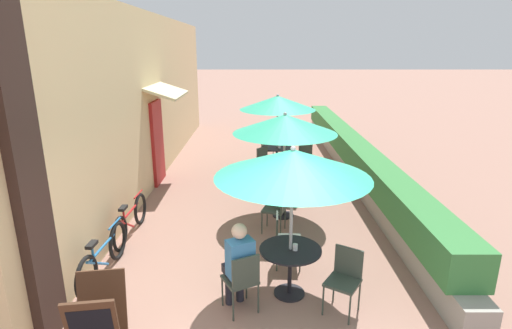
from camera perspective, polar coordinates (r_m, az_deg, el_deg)
cafe_facade_wall at (r=10.87m, az=-14.58°, el=9.10°), size 0.98×14.15×4.20m
planter_hedge at (r=11.19m, az=13.38°, el=1.26°), size 0.60×13.15×1.01m
patio_table_near at (r=5.72m, az=4.67°, el=-13.40°), size 0.86×0.86×0.71m
patio_umbrella_near at (r=5.17m, az=5.03°, el=0.16°), size 2.06×2.06×2.17m
cafe_chair_near_left at (r=5.36m, az=-2.19°, el=-15.91°), size 0.54×0.54×0.87m
seated_patron_near_left at (r=5.36m, az=-2.73°, el=-13.79°), size 0.47×0.50×1.25m
cafe_chair_near_right at (r=5.53m, az=12.37°, el=-15.19°), size 0.55×0.55×0.87m
cafe_chair_near_back at (r=6.41m, az=3.76°, el=-10.15°), size 0.42×0.42×0.87m
coffee_cup_near at (r=5.59m, az=5.40°, el=-11.66°), size 0.07×0.07×0.09m
patio_table_mid at (r=8.21m, az=3.73°, el=-3.83°), size 0.86×0.86×0.71m
patio_umbrella_mid at (r=7.84m, az=3.92°, el=5.80°), size 2.06×2.06×2.17m
cafe_chair_mid_left at (r=8.95m, az=4.41°, el=-2.29°), size 0.50×0.50×0.87m
cafe_chair_mid_right at (r=7.51m, az=2.90°, el=-6.02°), size 0.50×0.50×0.87m
coffee_cup_mid at (r=8.08m, az=3.08°, el=-2.56°), size 0.07×0.07×0.09m
patio_table_far at (r=11.15m, az=2.76°, el=1.67°), size 0.86×0.86×0.71m
patio_umbrella_far at (r=10.87m, az=2.86°, el=8.80°), size 2.06×2.06×2.17m
cafe_chair_far_left at (r=10.57m, az=0.22°, el=0.71°), size 0.57×0.57×0.87m
cafe_chair_far_right at (r=11.09m, az=6.73°, el=1.36°), size 0.49×0.49×0.87m
cafe_chair_far_back at (r=11.85m, az=1.30°, el=2.45°), size 0.49×0.49×0.87m
coffee_cup_far at (r=10.97m, az=3.10°, el=2.58°), size 0.07×0.07×0.09m
bicycle_leaning at (r=6.61m, az=-21.22°, el=-12.24°), size 0.16×1.73×0.72m
bicycle_second at (r=7.77m, az=-17.71°, el=-7.55°), size 0.13×1.72×0.71m
menu_board at (r=4.99m, az=-21.75°, el=-20.50°), size 0.61×0.70×0.97m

